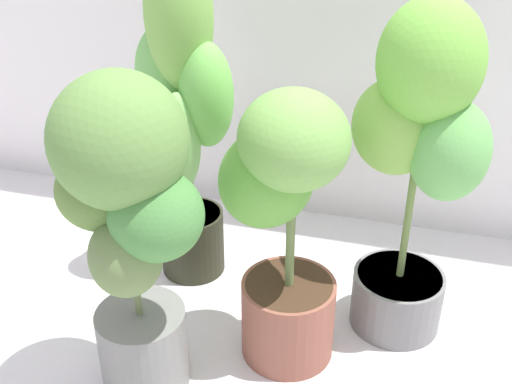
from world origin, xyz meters
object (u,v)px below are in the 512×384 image
at_px(potted_plant_center, 284,216).
at_px(potted_plant_back_left, 185,110).
at_px(potted_plant_front_left, 128,214).
at_px(potted_plant_back_right, 417,154).

relative_size(potted_plant_center, potted_plant_back_left, 0.73).
bearing_deg(potted_plant_front_left, potted_plant_back_left, 96.03).
xyz_separation_m(potted_plant_back_right, potted_plant_front_left, (-0.58, -0.39, -0.03)).
height_order(potted_plant_center, potted_plant_back_left, potted_plant_back_left).
distance_m(potted_plant_back_right, potted_plant_front_left, 0.70).
distance_m(potted_plant_center, potted_plant_back_left, 0.45).
xyz_separation_m(potted_plant_back_right, potted_plant_back_left, (-0.63, 0.08, 0.01)).
bearing_deg(potted_plant_center, potted_plant_back_left, 142.55).
bearing_deg(potted_plant_back_left, potted_plant_center, -37.45).
height_order(potted_plant_center, potted_plant_back_right, potted_plant_back_right).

